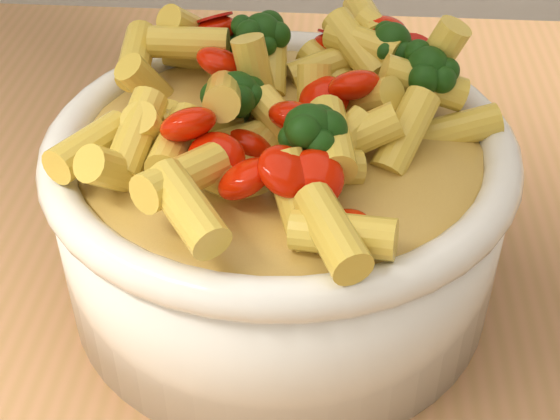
{
  "coord_description": "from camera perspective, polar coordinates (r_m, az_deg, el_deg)",
  "views": [
    {
      "loc": [
        0.1,
        -0.4,
        1.26
      ],
      "look_at": [
        0.08,
        -0.02,
        0.96
      ],
      "focal_mm": 50.0,
      "sensor_mm": 36.0,
      "label": 1
    }
  ],
  "objects": [
    {
      "name": "pasta_salad",
      "position": [
        0.44,
        -0.0,
        7.72
      ],
      "size": [
        0.22,
        0.22,
        0.05
      ],
      "color": "#ECCD4A",
      "rests_on": "serving_bowl"
    },
    {
      "name": "table",
      "position": [
        0.62,
        -6.95,
        -10.07
      ],
      "size": [
        1.2,
        0.8,
        0.9
      ],
      "color": "#AF764B",
      "rests_on": "ground"
    },
    {
      "name": "serving_bowl",
      "position": [
        0.48,
        -0.0,
        0.14
      ],
      "size": [
        0.28,
        0.28,
        0.12
      ],
      "color": "white",
      "rests_on": "table"
    }
  ]
}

